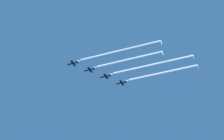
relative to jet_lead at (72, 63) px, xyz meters
name	(u,v)px	position (x,y,z in m)	size (l,w,h in m)	color
jet_lead	(72,63)	(0.00, 0.00, 0.00)	(7.49, 10.90, 2.62)	black
jet_second_echelon	(89,70)	(10.70, -9.37, -1.19)	(7.49, 10.90, 2.62)	black
jet_third_echelon	(105,76)	(21.64, -18.42, -2.44)	(7.49, 10.90, 2.62)	black
jet_fourth_echelon	(121,83)	(32.55, -27.75, -3.91)	(7.49, 10.90, 2.62)	black
smoke_trail_lead	(118,52)	(0.00, -37.54, -0.03)	(3.44, 65.09, 3.44)	white
smoke_trail_second_echelon	(128,61)	(10.70, -41.27, -1.22)	(3.44, 53.79, 3.44)	white
smoke_trail_third_echelon	(151,66)	(21.64, -56.09, -2.47)	(3.44, 65.34, 3.44)	white
smoke_trail_fourth_echelon	(161,74)	(32.55, -61.14, -3.93)	(3.44, 56.78, 3.44)	white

